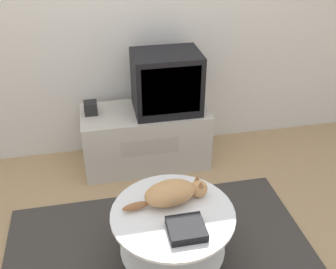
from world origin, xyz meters
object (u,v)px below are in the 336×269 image
Objects in this scene: tv at (167,82)px; speaker at (91,108)px; dvd_box at (186,229)px; cat at (173,193)px.

speaker is (-0.61, 0.06, -0.19)m from tv.
tv is at bearing 83.52° from dvd_box.
tv is 0.98× the size of cat.
tv is at bearing -5.27° from speaker.
dvd_box is (0.46, -1.33, -0.11)m from speaker.
tv reaches higher than cat.
tv is 1.32m from dvd_box.
cat is at bearing -99.26° from tv.
cat reaches higher than dvd_box.
cat is at bearing -67.57° from speaker.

